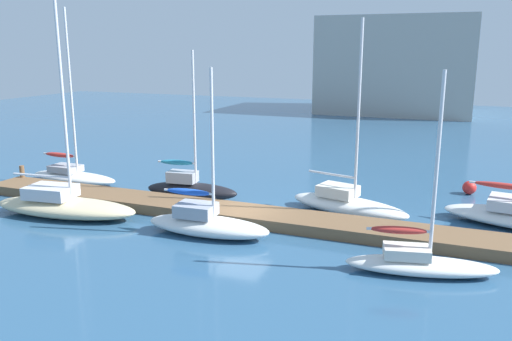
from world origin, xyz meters
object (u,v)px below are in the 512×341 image
object	(u,v)px
sailboat_3	(206,223)
mooring_buoy_red	(469,188)
sailboat_0	(73,174)
harbor_building_distant	(398,65)
sailboat_5	(419,261)
sailboat_2	(190,187)
sailboat_4	(347,203)
sailboat_1	(64,204)

from	to	relation	value
sailboat_3	mooring_buoy_red	bearing A→B (deg)	43.85
sailboat_0	harbor_building_distant	bearing A→B (deg)	74.41
sailboat_0	sailboat_5	world-z (taller)	sailboat_0
sailboat_2	sailboat_5	world-z (taller)	sailboat_2
sailboat_3	sailboat_4	bearing A→B (deg)	43.28
sailboat_0	harbor_building_distant	size ratio (longest dim) A/B	0.56
sailboat_0	sailboat_5	size ratio (longest dim) A/B	1.41
sailboat_2	sailboat_3	bearing A→B (deg)	-60.33
sailboat_4	sailboat_3	bearing A→B (deg)	-119.63
sailboat_2	sailboat_4	world-z (taller)	sailboat_4
sailboat_1	sailboat_2	size ratio (longest dim) A/B	1.42
sailboat_3	sailboat_5	distance (m)	9.10
sailboat_3	harbor_building_distant	bearing A→B (deg)	85.07
sailboat_2	sailboat_4	xyz separation A→B (m)	(8.55, 0.59, -0.09)
sailboat_1	sailboat_3	xyz separation A→B (m)	(7.72, 0.23, -0.04)
sailboat_1	harbor_building_distant	size ratio (longest dim) A/B	0.61
sailboat_1	mooring_buoy_red	xyz separation A→B (m)	(18.52, 11.72, -0.23)
mooring_buoy_red	sailboat_3	bearing A→B (deg)	-133.19
sailboat_2	harbor_building_distant	bearing A→B (deg)	77.54
mooring_buoy_red	sailboat_0	bearing A→B (deg)	-164.77
sailboat_1	sailboat_5	xyz separation A→B (m)	(16.79, -0.51, -0.12)
sailboat_1	sailboat_4	world-z (taller)	sailboat_1
sailboat_1	mooring_buoy_red	world-z (taller)	sailboat_1
sailboat_4	sailboat_5	distance (m)	7.25
sailboat_5	sailboat_3	bearing A→B (deg)	163.03
sailboat_1	harbor_building_distant	world-z (taller)	harbor_building_distant
sailboat_0	sailboat_5	distance (m)	21.87
sailboat_2	sailboat_3	distance (m)	5.87
sailboat_3	mooring_buoy_red	xyz separation A→B (m)	(10.79, 11.50, -0.20)
sailboat_0	mooring_buoy_red	bearing A→B (deg)	16.46
sailboat_3	sailboat_5	size ratio (longest dim) A/B	0.99
sailboat_5	harbor_building_distant	size ratio (longest dim) A/B	0.40
sailboat_4	mooring_buoy_red	distance (m)	8.36
sailboat_1	mooring_buoy_red	size ratio (longest dim) A/B	14.88
sailboat_4	sailboat_2	bearing A→B (deg)	-161.92
sailboat_5	sailboat_4	bearing A→B (deg)	110.58
sailboat_0	harbor_building_distant	world-z (taller)	harbor_building_distant
sailboat_4	sailboat_1	bearing A→B (deg)	-142.40
sailboat_1	sailboat_2	xyz separation A→B (m)	(4.30, 4.99, 0.04)
sailboat_3	mooring_buoy_red	world-z (taller)	sailboat_3
sailboat_3	sailboat_4	xyz separation A→B (m)	(5.13, 5.35, -0.01)
sailboat_0	sailboat_4	bearing A→B (deg)	1.41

